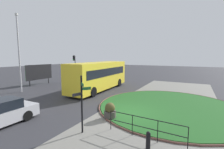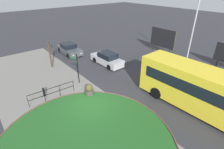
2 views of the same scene
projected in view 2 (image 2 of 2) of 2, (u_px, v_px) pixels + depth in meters
ground at (91, 105)px, 13.91m from camera, size 120.00×120.00×0.00m
sidewalk_paving at (68, 116)px, 12.77m from camera, size 32.00×7.93×0.02m
grass_island at (86, 142)px, 10.56m from camera, size 10.87×10.87×0.10m
grass_kerb_ring at (86, 142)px, 10.56m from camera, size 11.18×11.18×0.11m
signpost_directional at (77, 67)px, 16.16m from camera, size 0.91×0.61×3.05m
bollard_foreground at (44, 92)px, 14.77m from camera, size 0.19×0.19×0.86m
railing_grass_edge at (52, 92)px, 14.30m from camera, size 0.25×3.84×1.08m
bus_yellow at (204, 91)px, 12.50m from camera, size 9.90×2.78×3.30m
car_near_lane at (69, 49)px, 23.73m from camera, size 4.47×1.98×1.40m
car_far_lane at (107, 59)px, 20.51m from camera, size 4.47×1.82×1.49m
lamppost_tall at (194, 26)px, 18.69m from camera, size 0.32×0.32×8.57m
billboard_left at (163, 38)px, 23.31m from camera, size 3.75×0.16×3.34m
planter_near_signpost at (89, 90)px, 14.94m from camera, size 0.78×0.78×1.04m
street_tree_bare at (50, 53)px, 19.30m from camera, size 1.15×1.15×3.51m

